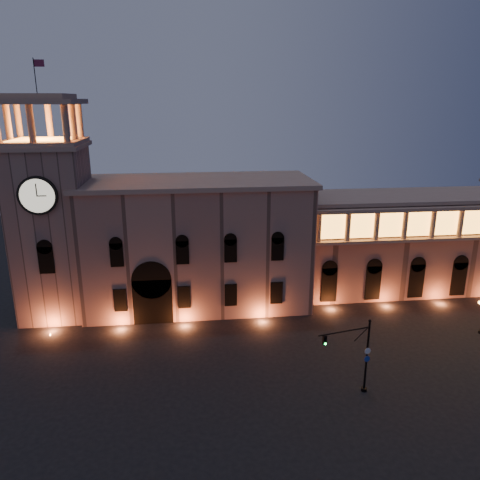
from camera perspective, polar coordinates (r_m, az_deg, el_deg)
The scene contains 5 objects.
ground at distance 48.46m, azimuth -1.64°, elevation -18.16°, with size 160.00×160.00×0.00m, color black.
government_building at distance 64.39m, azimuth -5.29°, elevation -0.43°, with size 30.80×12.80×17.60m.
clock_tower at distance 64.78m, azimuth -21.88°, elevation 1.94°, with size 9.80×9.80×32.40m.
colonnade_wing at distance 75.48m, azimuth 21.51°, elevation -0.11°, with size 40.60×11.50×14.50m.
traffic_light at distance 47.68m, azimuth 14.24°, elevation -13.53°, with size 5.59×1.53×7.81m.
Camera 1 is at (-3.31, -39.58, 27.77)m, focal length 35.00 mm.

